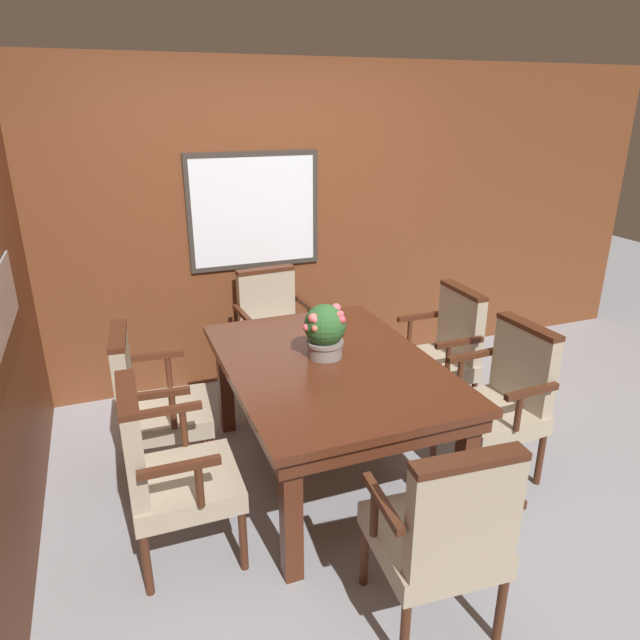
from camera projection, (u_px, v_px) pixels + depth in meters
ground_plane at (351, 491)px, 3.35m from camera, size 14.00×14.00×0.00m
wall_back at (264, 228)px, 4.41m from camera, size 7.20×0.08×2.45m
dining_table at (329, 376)px, 3.30m from camera, size 1.16×1.63×0.75m
chair_left_far at (151, 401)px, 3.32m from camera, size 0.55×0.57×0.95m
chair_head_near at (443, 531)px, 2.32m from camera, size 0.57×0.55×0.95m
chair_right_near at (502, 397)px, 3.37m from camera, size 0.54×0.57×0.95m
chair_left_near at (167, 469)px, 2.71m from camera, size 0.52×0.55×0.95m
chair_right_far at (442, 350)px, 4.00m from camera, size 0.51×0.55×0.95m
chair_head_far at (273, 328)px, 4.41m from camera, size 0.57×0.54×0.95m
potted_plant at (325, 330)px, 3.27m from camera, size 0.26×0.24×0.32m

